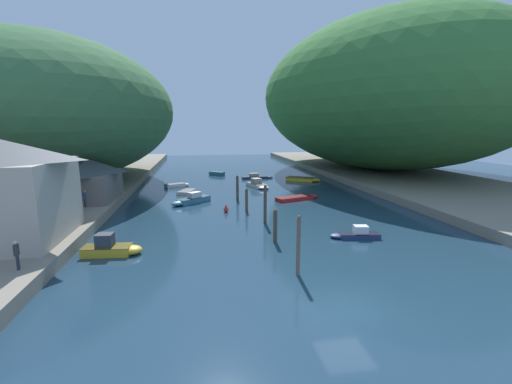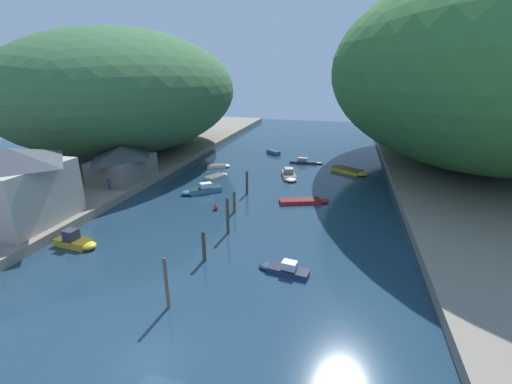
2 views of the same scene
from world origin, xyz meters
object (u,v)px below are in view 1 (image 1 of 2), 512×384
at_px(boat_far_right_bank, 258,177).
at_px(boat_cabin_cruiser, 299,198).
at_px(boat_mid_channel, 258,185).
at_px(boat_near_quay, 188,191).
at_px(boathouse_shed, 88,178).
at_px(boat_white_cruiser, 355,234).
at_px(person_by_boathouse, 85,197).
at_px(waterfront_building, 2,189).
at_px(channel_buoy_near, 226,209).
at_px(person_on_quay, 17,253).
at_px(boat_small_dinghy, 113,248).
at_px(boat_open_rowboat, 304,179).
at_px(boat_navy_launch, 178,185).
at_px(boat_far_upstream, 190,200).
at_px(boat_moored_right, 215,173).

bearing_deg(boat_far_right_bank, boat_cabin_cruiser, 2.74).
distance_m(boat_far_right_bank, boat_mid_channel, 8.74).
bearing_deg(boat_near_quay, boathouse_shed, -122.91).
height_order(boat_white_cruiser, boat_cabin_cruiser, boat_white_cruiser).
bearing_deg(person_by_boathouse, boat_cabin_cruiser, -82.51).
bearing_deg(waterfront_building, channel_buoy_near, 29.80).
bearing_deg(channel_buoy_near, person_on_quay, -130.81).
distance_m(boat_far_right_bank, boat_small_dinghy, 37.20).
relative_size(boat_mid_channel, boat_near_quay, 1.30).
height_order(boathouse_shed, person_by_boathouse, boathouse_shed).
relative_size(boat_far_right_bank, boat_near_quay, 1.38).
distance_m(boat_small_dinghy, channel_buoy_near, 14.03).
xyz_separation_m(boat_far_right_bank, person_on_quay, (-20.32, -37.51, 1.62)).
bearing_deg(boat_mid_channel, waterfront_building, 29.46).
distance_m(boat_open_rowboat, boat_far_right_bank, 8.11).
distance_m(boat_open_rowboat, channel_buoy_near, 23.80).
distance_m(boat_far_right_bank, boat_navy_launch, 14.43).
height_order(boat_open_rowboat, boat_far_upstream, boat_far_upstream).
bearing_deg(channel_buoy_near, waterfront_building, -150.20).
bearing_deg(boathouse_shed, boat_cabin_cruiser, 0.18).
distance_m(boathouse_shed, boat_open_rowboat, 32.62).
relative_size(boat_mid_channel, boat_small_dinghy, 1.28).
bearing_deg(boat_white_cruiser, boat_moored_right, 22.13).
relative_size(channel_buoy_near, person_on_quay, 0.47).
xyz_separation_m(boat_far_upstream, boat_navy_launch, (-1.99, 11.88, -0.16)).
height_order(boathouse_shed, boat_cabin_cruiser, boathouse_shed).
bearing_deg(boat_open_rowboat, waterfront_building, -14.98).
distance_m(waterfront_building, person_on_quay, 7.09).
relative_size(boat_open_rowboat, boat_mid_channel, 1.10).
relative_size(boat_far_upstream, boat_cabin_cruiser, 0.80).
height_order(boat_open_rowboat, person_on_quay, person_on_quay).
xyz_separation_m(boat_white_cruiser, boat_cabin_cruiser, (-0.07, 15.15, -0.09)).
xyz_separation_m(boat_far_upstream, boat_near_quay, (-0.36, 6.73, -0.20)).
relative_size(boat_open_rowboat, boat_far_right_bank, 1.04).
distance_m(channel_buoy_near, person_by_boathouse, 14.07).
bearing_deg(waterfront_building, boat_white_cruiser, -2.45).
bearing_deg(channel_buoy_near, boat_far_right_bank, 71.82).
bearing_deg(boathouse_shed, boat_navy_launch, 53.23).
bearing_deg(boat_white_cruiser, boat_near_quay, 40.87).
distance_m(boathouse_shed, boat_far_upstream, 11.28).
bearing_deg(boat_far_right_bank, waterfront_building, -40.27).
relative_size(boat_open_rowboat, boat_far_upstream, 1.20).
distance_m(boat_open_rowboat, boat_cabin_cruiser, 14.92).
bearing_deg(boat_cabin_cruiser, boat_open_rowboat, 140.30).
bearing_deg(boat_navy_launch, person_by_boathouse, -52.98).
xyz_separation_m(boat_white_cruiser, boat_navy_launch, (-15.26, 27.00, -0.06)).
height_order(boat_far_right_bank, boat_navy_launch, boat_far_right_bank).
bearing_deg(person_on_quay, boat_navy_launch, -26.79).
xyz_separation_m(boat_moored_right, boat_cabin_cruiser, (8.97, -23.33, -0.12)).
xyz_separation_m(boat_mid_channel, boat_near_quay, (-10.06, -2.45, -0.19)).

